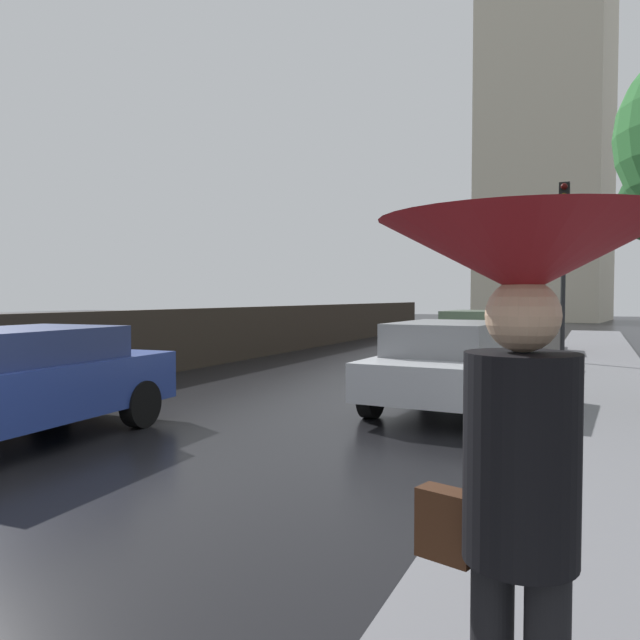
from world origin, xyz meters
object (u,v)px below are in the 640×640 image
(car_blue_far_ahead, at_px, (11,382))
(traffic_light, at_px, (564,239))
(car_silver_far_lane, at_px, (449,362))
(car_maroon_mid_road, at_px, (512,331))
(car_green_behind_camera, at_px, (480,340))
(pedestrian_with_umbrella_near, at_px, (521,360))

(car_blue_far_ahead, relative_size, traffic_light, 0.95)
(car_silver_far_lane, bearing_deg, car_blue_far_ahead, -129.26)
(traffic_light, bearing_deg, car_maroon_mid_road, 116.17)
(car_maroon_mid_road, height_order, car_green_behind_camera, car_green_behind_camera)
(car_maroon_mid_road, height_order, car_silver_far_lane, car_silver_far_lane)
(car_silver_far_lane, xyz_separation_m, traffic_light, (1.43, 6.91, 2.58))
(car_silver_far_lane, distance_m, pedestrian_with_umbrella_near, 8.28)
(pedestrian_with_umbrella_near, bearing_deg, car_maroon_mid_road, -66.67)
(car_blue_far_ahead, height_order, car_green_behind_camera, car_green_behind_camera)
(car_silver_far_lane, bearing_deg, car_green_behind_camera, 96.76)
(car_blue_far_ahead, distance_m, car_silver_far_lane, 6.49)
(car_green_behind_camera, distance_m, traffic_light, 3.70)
(car_maroon_mid_road, distance_m, traffic_light, 4.55)
(pedestrian_with_umbrella_near, xyz_separation_m, traffic_light, (-0.54, 14.90, 1.70))
(car_green_behind_camera, xyz_separation_m, pedestrian_with_umbrella_near, (2.29, -12.87, 0.85))
(traffic_light, bearing_deg, car_green_behind_camera, -130.86)
(car_green_behind_camera, distance_m, pedestrian_with_umbrella_near, 13.10)
(car_blue_far_ahead, distance_m, car_green_behind_camera, 10.49)
(car_green_behind_camera, height_order, pedestrian_with_umbrella_near, pedestrian_with_umbrella_near)
(car_maroon_mid_road, bearing_deg, car_green_behind_camera, -93.53)
(car_blue_far_ahead, xyz_separation_m, car_green_behind_camera, (4.04, 9.69, 0.01))
(car_blue_far_ahead, height_order, pedestrian_with_umbrella_near, pedestrian_with_umbrella_near)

